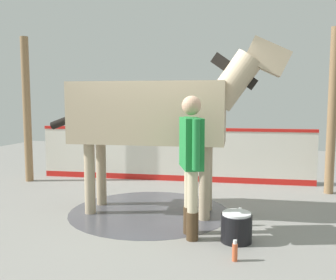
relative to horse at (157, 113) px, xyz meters
The scene contains 10 objects.
ground_plane 1.53m from the horse, 33.15° to the right, with size 16.00×16.00×0.02m, color gray.
wet_patch 1.51m from the horse, behind, with size 2.44×2.44×0.00m, color #4C4C54.
barrier_wall 2.44m from the horse, 99.03° to the left, with size 5.71×0.68×1.12m.
roof_post_near 3.30m from the horse, 36.42° to the left, with size 0.16×0.16×2.96m, color olive.
roof_post_far 3.50m from the horse, 157.56° to the left, with size 0.16×0.16×2.96m, color olive.
horse is the anchor object (origin of this frame).
handler 1.23m from the horse, 50.37° to the right, with size 0.40×0.65×1.75m.
wash_bucket 2.05m from the horse, 34.57° to the right, with size 0.37×0.37×0.36m.
bottle_shampoo 1.91m from the horse, 13.09° to the right, with size 0.06×0.06×0.25m.
bottle_spray 2.42m from the horse, 47.33° to the right, with size 0.06×0.06×0.23m.
Camera 1 is at (1.62, -5.27, 1.71)m, focal length 40.45 mm.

